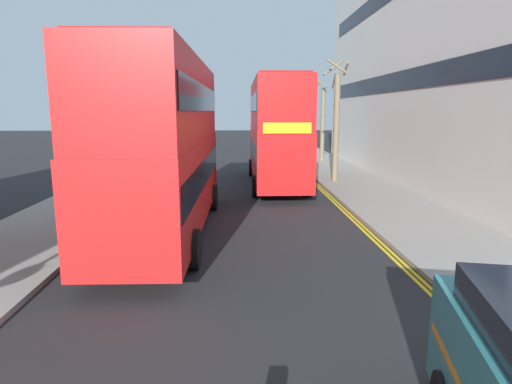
% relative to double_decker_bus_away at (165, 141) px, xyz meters
% --- Properties ---
extents(sidewalk_right, '(4.00, 80.00, 0.14)m').
position_rel_double_decker_bus_away_xyz_m(sidewalk_right, '(8.82, 2.64, -2.96)').
color(sidewalk_right, gray).
rests_on(sidewalk_right, ground).
extents(sidewalk_left, '(4.00, 80.00, 0.14)m').
position_rel_double_decker_bus_away_xyz_m(sidewalk_left, '(-4.18, 2.64, -2.96)').
color(sidewalk_left, gray).
rests_on(sidewalk_left, ground).
extents(kerb_line_outer, '(0.10, 56.00, 0.01)m').
position_rel_double_decker_bus_away_xyz_m(kerb_line_outer, '(6.72, 0.64, -3.03)').
color(kerb_line_outer, yellow).
rests_on(kerb_line_outer, ground).
extents(kerb_line_inner, '(0.10, 56.00, 0.01)m').
position_rel_double_decker_bus_away_xyz_m(kerb_line_inner, '(6.56, 0.64, -3.03)').
color(kerb_line_inner, yellow).
rests_on(kerb_line_inner, ground).
extents(double_decker_bus_away, '(2.95, 10.85, 5.64)m').
position_rel_double_decker_bus_away_xyz_m(double_decker_bus_away, '(0.00, 0.00, 0.00)').
color(double_decker_bus_away, red).
rests_on(double_decker_bus_away, ground).
extents(double_decker_bus_oncoming, '(2.84, 10.82, 5.64)m').
position_rel_double_decker_bus_away_xyz_m(double_decker_bus_oncoming, '(4.40, 9.30, 0.00)').
color(double_decker_bus_oncoming, red).
rests_on(double_decker_bus_oncoming, ground).
extents(street_tree_near, '(1.85, 1.70, 6.69)m').
position_rel_double_decker_bus_away_xyz_m(street_tree_near, '(8.91, 19.49, 0.22)').
color(street_tree_near, '#6B6047').
rests_on(street_tree_near, sidewalk_right).
extents(street_tree_mid, '(1.23, 1.53, 6.62)m').
position_rel_double_decker_bus_away_xyz_m(street_tree_mid, '(7.73, 9.68, 0.25)').
color(street_tree_mid, '#6B6047').
rests_on(street_tree_mid, sidewalk_right).
extents(townhouse_terrace_right, '(10.08, 28.00, 14.55)m').
position_rel_double_decker_bus_away_xyz_m(townhouse_terrace_right, '(15.82, 10.83, 4.25)').
color(townhouse_terrace_right, silver).
rests_on(townhouse_terrace_right, ground).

